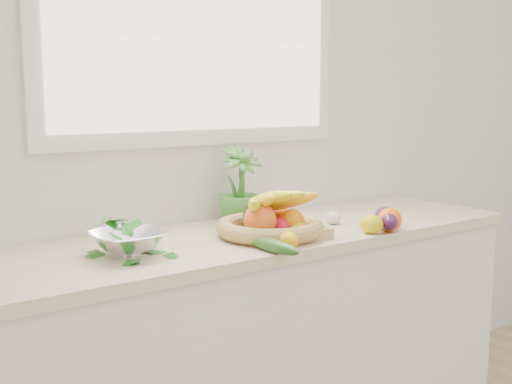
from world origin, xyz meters
TOP-DOWN VIEW (x-y plane):
  - back_wall at (0.00, 2.25)m, footprint 4.50×0.02m
  - counter_cabinet at (0.00, 1.95)m, footprint 2.20×0.58m
  - countertop at (0.00, 1.95)m, footprint 2.24×0.62m
  - orange_loose at (0.46, 1.67)m, footprint 0.10×0.10m
  - lemon_a at (0.38, 1.69)m, footprint 0.10×0.11m
  - lemon_b at (-0.01, 1.67)m, footprint 0.08×0.09m
  - lemon_c at (0.11, 1.78)m, footprint 0.08×0.09m
  - apple at (0.07, 1.81)m, footprint 0.09×0.09m
  - ginger at (0.16, 1.73)m, footprint 0.12×0.06m
  - garlic_a at (0.14, 1.87)m, footprint 0.06×0.06m
  - garlic_b at (0.25, 1.89)m, footprint 0.06×0.06m
  - garlic_c at (0.39, 1.89)m, footprint 0.08×0.08m
  - eggplant at (0.48, 1.70)m, footprint 0.19×0.22m
  - cucumber at (-0.07, 1.67)m, footprint 0.06×0.24m
  - radish at (-0.00, 1.72)m, footprint 0.03×0.03m
  - potted_herb at (0.11, 2.12)m, footprint 0.18×0.18m
  - fruit_basket at (0.06, 1.86)m, footprint 0.38×0.38m
  - colander_with_spinach at (-0.45, 1.90)m, footprint 0.25×0.25m

SIDE VIEW (x-z plane):
  - counter_cabinet at x=0.00m, z-range 0.00..0.86m
  - countertop at x=0.00m, z-range 0.86..0.90m
  - radish at x=0.00m, z-range 0.90..0.93m
  - ginger at x=0.16m, z-range 0.90..0.94m
  - garlic_b at x=0.25m, z-range 0.90..0.94m
  - garlic_a at x=0.14m, z-range 0.90..0.94m
  - cucumber at x=-0.07m, z-range 0.90..0.94m
  - garlic_c at x=0.39m, z-range 0.90..0.95m
  - lemon_b at x=-0.01m, z-range 0.90..0.96m
  - lemon_c at x=0.11m, z-range 0.90..0.96m
  - lemon_a at x=0.38m, z-range 0.90..0.97m
  - apple at x=0.07m, z-range 0.90..0.97m
  - eggplant at x=0.48m, z-range 0.90..0.98m
  - orange_loose at x=0.46m, z-range 0.90..0.99m
  - fruit_basket at x=0.06m, z-range 0.86..1.05m
  - colander_with_spinach at x=-0.45m, z-range 0.90..1.02m
  - potted_herb at x=0.11m, z-range 0.88..1.20m
  - back_wall at x=0.00m, z-range 0.00..2.70m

